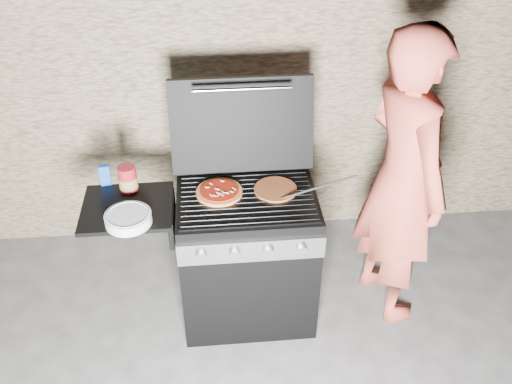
{
  "coord_description": "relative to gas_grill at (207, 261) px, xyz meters",
  "views": [
    {
      "loc": [
        -0.19,
        -2.57,
        2.82
      ],
      "look_at": [
        0.05,
        0.0,
        0.95
      ],
      "focal_mm": 40.0,
      "sensor_mm": 36.0,
      "label": 1
    }
  ],
  "objects": [
    {
      "name": "gas_grill",
      "position": [
        0.0,
        0.0,
        0.0
      ],
      "size": [
        1.34,
        0.79,
        0.91
      ],
      "primitive_type": null,
      "color": "black",
      "rests_on": "ground"
    },
    {
      "name": "pizza_plain",
      "position": [
        0.42,
        0.06,
        0.46
      ],
      "size": [
        0.28,
        0.28,
        0.01
      ],
      "primitive_type": "cylinder",
      "rotation": [
        0.0,
        0.0,
        0.14
      ],
      "color": "#C66D32",
      "rests_on": "gas_grill"
    },
    {
      "name": "plate_stack",
      "position": [
        -0.4,
        -0.15,
        0.48
      ],
      "size": [
        0.25,
        0.25,
        0.06
      ],
      "primitive_type": "cylinder",
      "rotation": [
        0.0,
        0.0,
        -0.01
      ],
      "color": "silver",
      "rests_on": "gas_grill"
    },
    {
      "name": "sauce_jar",
      "position": [
        -0.42,
        0.15,
        0.53
      ],
      "size": [
        0.13,
        0.13,
        0.16
      ],
      "primitive_type": "cylinder",
      "rotation": [
        0.0,
        0.0,
        0.28
      ],
      "color": "maroon",
      "rests_on": "gas_grill"
    },
    {
      "name": "ground",
      "position": [
        0.25,
        0.0,
        -0.46
      ],
      "size": [
        50.0,
        50.0,
        0.0
      ],
      "primitive_type": "plane",
      "color": "#434240"
    },
    {
      "name": "stone_wall",
      "position": [
        0.25,
        1.05,
        0.44
      ],
      "size": [
        8.0,
        0.35,
        1.8
      ],
      "primitive_type": "cube",
      "color": "tan",
      "rests_on": "ground"
    },
    {
      "name": "person",
      "position": [
        1.15,
        0.04,
        0.49
      ],
      "size": [
        0.62,
        0.78,
        1.89
      ],
      "primitive_type": "imported",
      "rotation": [
        0.0,
        0.0,
        1.84
      ],
      "color": "#C74C3B",
      "rests_on": "ground"
    },
    {
      "name": "blue_carton",
      "position": [
        -0.56,
        0.22,
        0.51
      ],
      "size": [
        0.06,
        0.04,
        0.13
      ],
      "primitive_type": "cube",
      "rotation": [
        0.0,
        0.0,
        0.14
      ],
      "color": "#1643B1",
      "rests_on": "gas_grill"
    },
    {
      "name": "tongs",
      "position": [
        0.64,
        0.0,
        0.5
      ],
      "size": [
        0.48,
        0.09,
        0.1
      ],
      "primitive_type": "cylinder",
      "rotation": [
        0.0,
        1.4,
        0.16
      ],
      "color": "black",
      "rests_on": "gas_grill"
    },
    {
      "name": "pizza_topped",
      "position": [
        0.1,
        0.06,
        0.47
      ],
      "size": [
        0.32,
        0.32,
        0.03
      ],
      "primitive_type": null,
      "rotation": [
        0.0,
        0.0,
        -0.26
      ],
      "color": "#C5773C",
      "rests_on": "gas_grill"
    }
  ]
}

